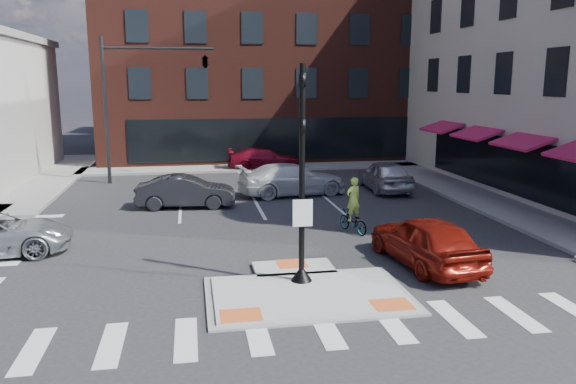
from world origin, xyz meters
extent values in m
plane|color=#28282B|center=(0.00, 0.00, 0.00)|extent=(120.00, 120.00, 0.00)
cube|color=gray|center=(0.00, -0.50, 0.03)|extent=(5.40, 3.60, 0.06)
cube|color=#A8A8A3|center=(0.00, -0.50, 0.06)|extent=(5.00, 3.20, 0.12)
cube|color=#A8A8A3|center=(0.00, 1.60, 0.06)|extent=(2.40, 1.40, 0.12)
cube|color=orange|center=(-1.90, -1.70, 0.12)|extent=(1.00, 0.80, 0.01)
cube|color=orange|center=(1.90, -1.70, 0.12)|extent=(1.00, 0.80, 0.01)
cube|color=orange|center=(0.00, 1.90, 0.12)|extent=(0.90, 0.90, 0.01)
cube|color=gray|center=(-11.00, 20.00, 0.07)|extent=(3.00, 20.00, 0.15)
cube|color=gray|center=(10.80, 10.00, 0.07)|extent=(3.00, 24.00, 0.15)
cube|color=gray|center=(3.00, 22.00, 0.07)|extent=(26.00, 3.00, 0.15)
cube|color=#53221A|center=(3.00, 32.00, 7.50)|extent=(24.00, 18.00, 15.00)
cube|color=black|center=(3.00, 23.00, 1.80)|extent=(20.00, 0.12, 2.80)
cube|color=black|center=(12.00, 10.00, 1.70)|extent=(0.12, 16.00, 2.60)
cube|color=#D61C5A|center=(11.30, 10.00, 3.05)|extent=(1.46, 3.00, 0.58)
cube|color=#D61C5A|center=(11.30, 16.00, 3.05)|extent=(1.46, 3.00, 0.58)
cube|color=slate|center=(-4.00, 52.00, 5.00)|extent=(10.00, 12.00, 10.00)
cube|color=brown|center=(9.00, 54.00, 6.00)|extent=(12.00, 12.00, 12.00)
cone|color=black|center=(0.00, 0.40, 0.34)|extent=(0.60, 0.60, 0.45)
cylinder|color=black|center=(0.00, 0.40, 3.20)|extent=(0.16, 0.16, 5.80)
cube|color=white|center=(0.00, 0.28, 2.10)|extent=(0.55, 0.04, 0.75)
imported|color=black|center=(0.00, 0.40, 5.30)|extent=(0.18, 0.22, 1.10)
imported|color=black|center=(0.00, 0.40, 4.10)|extent=(0.18, 0.22, 1.10)
cylinder|color=black|center=(-7.50, 18.00, 4.00)|extent=(0.20, 0.20, 8.00)
cylinder|color=black|center=(-4.50, 18.00, 7.40)|extent=(6.00, 0.14, 0.14)
imported|color=black|center=(-2.00, 18.00, 6.80)|extent=(0.48, 2.24, 0.90)
imported|color=maroon|center=(4.13, 1.41, 0.80)|extent=(2.44, 4.87, 1.59)
imported|color=silver|center=(2.02, 12.96, 0.79)|extent=(5.73, 3.03, 1.58)
imported|color=#27282D|center=(-3.23, 11.00, 0.73)|extent=(4.53, 1.88, 1.46)
imported|color=silver|center=(7.00, 13.30, 0.80)|extent=(1.98, 4.75, 1.61)
imported|color=maroon|center=(1.76, 21.50, 0.69)|extent=(4.79, 1.96, 1.39)
imported|color=#3F3F44|center=(3.00, 5.53, 0.44)|extent=(1.10, 1.76, 0.87)
imported|color=#A8CF49|center=(3.00, 5.53, 1.28)|extent=(0.71, 0.58, 1.67)
camera|label=1|loc=(-2.95, -14.33, 5.63)|focal=35.00mm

